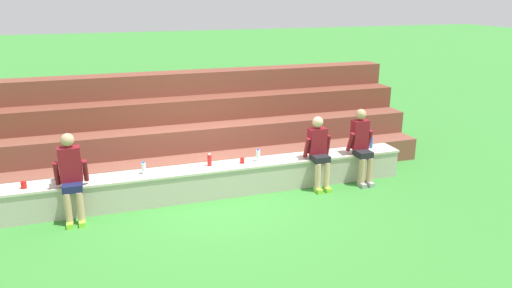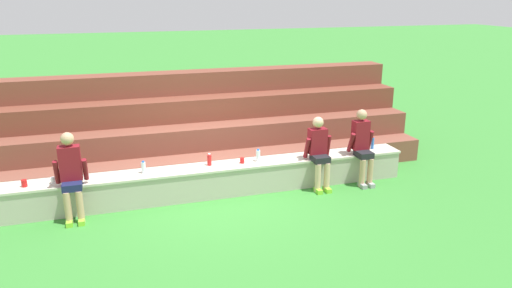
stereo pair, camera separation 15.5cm
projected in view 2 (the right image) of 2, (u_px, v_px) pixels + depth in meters
ground_plane at (221, 199)px, 8.81m from camera, size 80.00×80.00×0.00m
stone_seating_wall at (217, 179)px, 8.95m from camera, size 7.38×0.55×0.56m
brick_bleachers at (197, 130)px, 10.58m from camera, size 9.35×2.26×1.92m
person_far_left at (71, 174)px, 7.83m from camera, size 0.52×0.52×1.47m
person_left_of_center at (319, 151)px, 9.11m from camera, size 0.52×0.54×1.38m
person_center at (362, 145)px, 9.36m from camera, size 0.49×0.56×1.46m
water_bottle_mid_left at (209, 160)px, 8.86m from camera, size 0.08×0.08×0.23m
water_bottle_mid_right at (144, 167)px, 8.48m from camera, size 0.08×0.08×0.22m
water_bottle_center_gap at (258, 156)px, 9.07m from camera, size 0.08×0.08×0.24m
water_bottle_near_left at (373, 143)px, 9.79m from camera, size 0.06×0.06×0.25m
plastic_cup_left_end at (242, 160)px, 8.99m from camera, size 0.08×0.08×0.10m
plastic_cup_middle at (24, 183)px, 7.90m from camera, size 0.09×0.09×0.12m
plastic_cup_right_end at (53, 180)px, 8.05m from camera, size 0.08×0.08×0.10m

